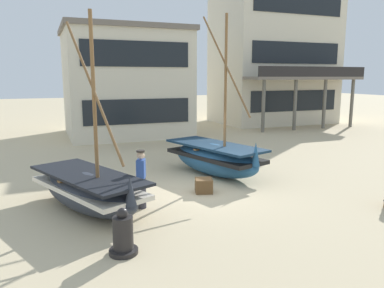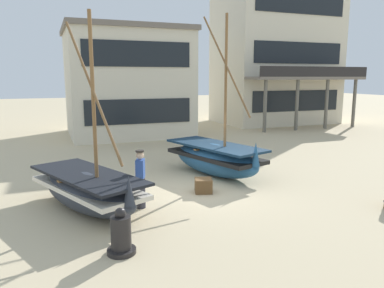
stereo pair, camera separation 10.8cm
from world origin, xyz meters
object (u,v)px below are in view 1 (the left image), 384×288
fisherman_by_hull (141,180)px  harbor_building_main (125,82)px  harbor_building_annex (273,55)px  fishing_boat_near_left (89,190)px  fishing_boat_centre_large (215,158)px  capstan_winch (123,235)px  cargo_crate (204,186)px

fisherman_by_hull → harbor_building_main: bearing=79.7°
harbor_building_main → harbor_building_annex: bearing=9.8°
fishing_boat_near_left → fishing_boat_centre_large: size_ratio=0.91×
harbor_building_main → capstan_winch: bearing=-102.2°
fisherman_by_hull → cargo_crate: size_ratio=3.08×
fishing_boat_centre_large → harbor_building_annex: 18.64m
harbor_building_main → harbor_building_annex: harbor_building_annex is taller
fisherman_by_hull → harbor_building_main: size_ratio=0.22×
capstan_winch → fishing_boat_centre_large: bearing=48.4°
fishing_boat_centre_large → fisherman_by_hull: fishing_boat_centre_large is taller
fishing_boat_centre_large → fisherman_by_hull: size_ratio=3.51×
fishing_boat_near_left → harbor_building_main: bearing=73.9°
capstan_winch → harbor_building_main: 17.38m
fishing_boat_near_left → fisherman_by_hull: 1.48m
fisherman_by_hull → harbor_building_annex: 22.75m
fishing_boat_centre_large → capstan_winch: fishing_boat_centre_large is taller
harbor_building_main → harbor_building_annex: size_ratio=0.70×
fishing_boat_near_left → cargo_crate: bearing=5.0°
fishing_boat_near_left → cargo_crate: 3.68m
cargo_crate → harbor_building_annex: size_ratio=0.05×
fishing_boat_near_left → cargo_crate: fishing_boat_near_left is taller
fishing_boat_centre_large → harbor_building_main: (-0.96, 11.56, 2.70)m
harbor_building_annex → fishing_boat_centre_large: bearing=-130.3°
fisherman_by_hull → capstan_winch: (-1.06, -2.61, -0.43)m
cargo_crate → harbor_building_main: size_ratio=0.07×
harbor_building_annex → fishing_boat_near_left: bearing=-136.2°
cargo_crate → harbor_building_main: harbor_building_main is taller
fishing_boat_centre_large → fisherman_by_hull: 4.36m
capstan_winch → harbor_building_annex: size_ratio=0.09×
fishing_boat_near_left → fisherman_by_hull: (1.41, -0.36, 0.24)m
capstan_winch → harbor_building_main: harbor_building_main is taller
fisherman_by_hull → harbor_building_annex: bearing=47.0°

